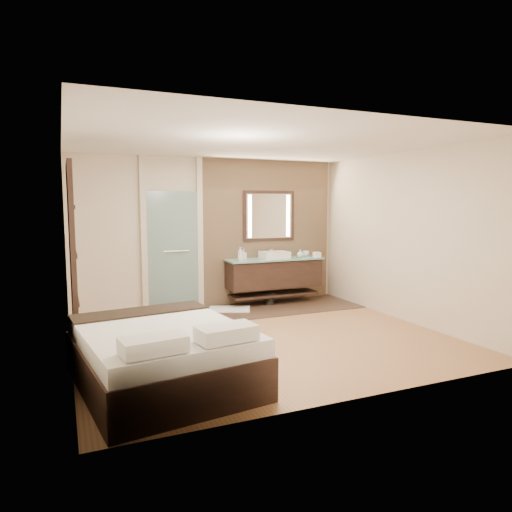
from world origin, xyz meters
name	(u,v)px	position (x,y,z in m)	size (l,w,h in m)	color
floor	(262,337)	(0.00, 0.00, 0.00)	(5.00, 5.00, 0.00)	olive
tile_strip	(256,309)	(0.60, 1.60, 0.01)	(3.80, 1.30, 0.01)	#39271F
stone_wall	(268,232)	(1.10, 2.21, 1.35)	(2.60, 0.08, 2.70)	tan
vanity	(274,273)	(1.10, 1.92, 0.58)	(1.85, 0.55, 0.88)	black
mirror_unit	(269,216)	(1.10, 2.16, 1.65)	(1.06, 0.04, 0.96)	black
frosted_door	(173,246)	(-0.75, 2.20, 1.14)	(1.10, 0.12, 2.70)	#ACDAD6
shoji_partition	(73,255)	(-2.43, 0.60, 1.21)	(0.06, 1.20, 2.40)	black
bed	(163,355)	(-1.64, -1.16, 0.32)	(1.83, 2.17, 0.76)	black
bath_mat	(229,309)	(0.14, 1.73, 0.02)	(0.72, 0.50, 0.02)	white
waste_bin	(270,299)	(0.98, 1.85, 0.11)	(0.18, 0.18, 0.23)	black
tissue_box	(317,255)	(1.92, 1.74, 0.92)	(0.12, 0.12, 0.10)	white
soap_bottle_a	(240,254)	(0.40, 1.88, 0.99)	(0.09, 0.09, 0.24)	silver
soap_bottle_b	(243,254)	(0.50, 1.98, 0.96)	(0.09, 0.09, 0.19)	#B2B2B2
soap_bottle_c	(300,253)	(1.60, 1.82, 0.95)	(0.13, 0.13, 0.16)	#A7D2C9
cup	(306,253)	(1.83, 2.02, 0.92)	(0.13, 0.13, 0.10)	white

